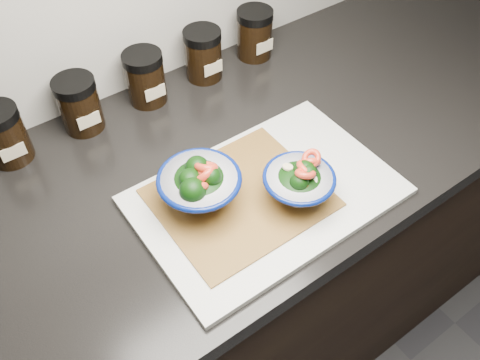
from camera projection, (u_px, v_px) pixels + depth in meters
cabinet at (233, 282)px, 1.32m from camera, size 3.43×0.58×0.86m
countertop at (231, 162)px, 0.99m from camera, size 3.50×0.60×0.04m
cutting_board at (266, 195)px, 0.90m from camera, size 0.45×0.30×0.01m
bamboo_mat at (240, 198)px, 0.88m from camera, size 0.28×0.24×0.00m
bowl_left at (199, 185)px, 0.84m from camera, size 0.14×0.14×0.10m
bowl_right at (299, 183)px, 0.85m from camera, size 0.12×0.12×0.09m
spice_jar_a at (4, 135)px, 0.93m from camera, size 0.08×0.08×0.11m
spice_jar_b at (79, 104)px, 0.99m from camera, size 0.08×0.08×0.11m
spice_jar_c at (145, 78)px, 1.04m from camera, size 0.08×0.08×0.11m
spice_jar_d at (203, 54)px, 1.10m from camera, size 0.08×0.08×0.11m
spice_jar_e at (255, 34)px, 1.15m from camera, size 0.08×0.08×0.11m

